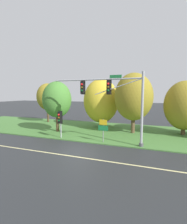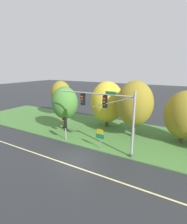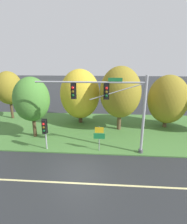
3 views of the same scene
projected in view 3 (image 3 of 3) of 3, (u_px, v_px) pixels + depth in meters
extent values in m
plane|color=#282B2D|center=(80.00, 172.00, 12.59)|extent=(160.00, 160.00, 0.00)
cube|color=beige|center=(77.00, 183.00, 11.44)|extent=(36.00, 0.16, 0.01)
cube|color=#477A38|center=(90.00, 129.00, 20.46)|extent=(48.00, 11.50, 0.10)
cylinder|color=#9EA0A5|center=(144.00, 116.00, 14.12)|extent=(0.22, 0.22, 6.58)
cylinder|color=#4C4C51|center=(141.00, 151.00, 15.02)|extent=(0.40, 0.40, 0.30)
cylinder|color=#9EA0A5|center=(90.00, 82.00, 13.65)|extent=(8.76, 0.14, 0.14)
cylinder|color=#9EA0A5|center=(117.00, 91.00, 13.70)|extent=(4.40, 0.08, 1.48)
cube|color=black|center=(106.00, 92.00, 13.77)|extent=(0.34, 0.28, 1.22)
cube|color=black|center=(106.00, 91.00, 13.92)|extent=(0.46, 0.04, 1.34)
sphere|color=red|center=(106.00, 88.00, 13.51)|extent=(0.22, 0.22, 0.22)
sphere|color=#51420C|center=(106.00, 92.00, 13.60)|extent=(0.22, 0.22, 0.22)
sphere|color=#0C4219|center=(106.00, 96.00, 13.68)|extent=(0.22, 0.22, 0.22)
cube|color=black|center=(73.00, 91.00, 13.95)|extent=(0.34, 0.28, 1.22)
cube|color=black|center=(74.00, 91.00, 14.10)|extent=(0.46, 0.04, 1.34)
sphere|color=red|center=(73.00, 88.00, 13.69)|extent=(0.22, 0.22, 0.22)
sphere|color=#51420C|center=(73.00, 92.00, 13.78)|extent=(0.22, 0.22, 0.22)
sphere|color=#0C4219|center=(73.00, 95.00, 13.87)|extent=(0.22, 0.22, 0.22)
cube|color=#196B33|center=(115.00, 80.00, 13.40)|extent=(1.10, 0.04, 0.28)
cylinder|color=#9EA0A5|center=(46.00, 135.00, 15.30)|extent=(0.12, 0.12, 2.76)
cube|color=black|center=(44.00, 127.00, 14.87)|extent=(0.34, 0.28, 1.22)
cube|color=black|center=(45.00, 126.00, 15.02)|extent=(0.46, 0.04, 1.34)
sphere|color=red|center=(43.00, 124.00, 14.61)|extent=(0.22, 0.22, 0.22)
sphere|color=#51420C|center=(43.00, 128.00, 14.70)|extent=(0.22, 0.22, 0.22)
sphere|color=#0C4219|center=(44.00, 131.00, 14.78)|extent=(0.22, 0.22, 0.22)
cylinder|color=slate|center=(99.00, 139.00, 15.09)|extent=(0.08, 0.08, 2.25)
cube|color=gold|center=(99.00, 130.00, 14.83)|extent=(0.75, 0.03, 0.51)
cube|color=#197238|center=(99.00, 136.00, 14.99)|extent=(0.97, 0.03, 0.50)
cylinder|color=#4C3823|center=(11.00, 107.00, 23.60)|extent=(0.35, 0.35, 3.19)
ellipsoid|color=olive|center=(9.00, 88.00, 22.87)|extent=(3.47, 3.47, 4.34)
cylinder|color=#4C3823|center=(34.00, 123.00, 17.91)|extent=(0.35, 0.35, 2.98)
ellipsoid|color=#478433|center=(32.00, 99.00, 17.20)|extent=(3.52, 3.52, 4.40)
cylinder|color=#4C3823|center=(80.00, 113.00, 22.13)|extent=(0.48, 0.48, 2.33)
ellipsoid|color=gold|center=(80.00, 94.00, 21.41)|extent=(4.83, 4.83, 6.04)
cylinder|color=brown|center=(119.00, 116.00, 19.75)|extent=(0.45, 0.45, 3.06)
ellipsoid|color=olive|center=(120.00, 92.00, 18.96)|extent=(4.48, 4.48, 5.60)
cylinder|color=brown|center=(165.00, 118.00, 20.60)|extent=(0.44, 0.44, 2.12)
ellipsoid|color=olive|center=(168.00, 99.00, 19.94)|extent=(4.45, 4.45, 5.56)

